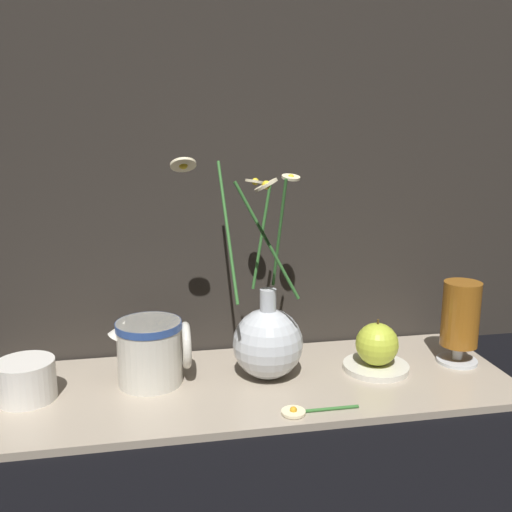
{
  "coord_description": "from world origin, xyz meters",
  "views": [
    {
      "loc": [
        -0.15,
        -0.85,
        0.42
      ],
      "look_at": [
        0.01,
        0.0,
        0.22
      ],
      "focal_mm": 40.0,
      "sensor_mm": 36.0,
      "label": 1
    }
  ],
  "objects_px": {
    "vase_with_flowers": "(267,339)",
    "tea_glass": "(460,317)",
    "yellow_mug": "(25,380)",
    "ceramic_pitcher": "(151,349)",
    "orange_fruit": "(377,344)"
  },
  "relations": [
    {
      "from": "vase_with_flowers",
      "to": "orange_fruit",
      "type": "xyz_separation_m",
      "value": [
        0.19,
        -0.01,
        -0.02
      ]
    },
    {
      "from": "ceramic_pitcher",
      "to": "orange_fruit",
      "type": "bearing_deg",
      "value": -3.07
    },
    {
      "from": "vase_with_flowers",
      "to": "tea_glass",
      "type": "relative_size",
      "value": 2.48
    },
    {
      "from": "ceramic_pitcher",
      "to": "orange_fruit",
      "type": "xyz_separation_m",
      "value": [
        0.38,
        -0.02,
        -0.01
      ]
    },
    {
      "from": "vase_with_flowers",
      "to": "ceramic_pitcher",
      "type": "distance_m",
      "value": 0.19
    },
    {
      "from": "vase_with_flowers",
      "to": "orange_fruit",
      "type": "distance_m",
      "value": 0.19
    },
    {
      "from": "yellow_mug",
      "to": "ceramic_pitcher",
      "type": "distance_m",
      "value": 0.2
    },
    {
      "from": "vase_with_flowers",
      "to": "tea_glass",
      "type": "xyz_separation_m",
      "value": [
        0.34,
        -0.0,
        0.02
      ]
    },
    {
      "from": "yellow_mug",
      "to": "tea_glass",
      "type": "distance_m",
      "value": 0.73
    },
    {
      "from": "vase_with_flowers",
      "to": "yellow_mug",
      "type": "xyz_separation_m",
      "value": [
        -0.38,
        -0.01,
        -0.04
      ]
    },
    {
      "from": "yellow_mug",
      "to": "orange_fruit",
      "type": "xyz_separation_m",
      "value": [
        0.57,
        0.0,
        0.02
      ]
    },
    {
      "from": "orange_fruit",
      "to": "tea_glass",
      "type": "bearing_deg",
      "value": 1.06
    },
    {
      "from": "vase_with_flowers",
      "to": "orange_fruit",
      "type": "height_order",
      "value": "vase_with_flowers"
    },
    {
      "from": "yellow_mug",
      "to": "tea_glass",
      "type": "height_order",
      "value": "tea_glass"
    },
    {
      "from": "tea_glass",
      "to": "vase_with_flowers",
      "type": "bearing_deg",
      "value": 179.24
    }
  ]
}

